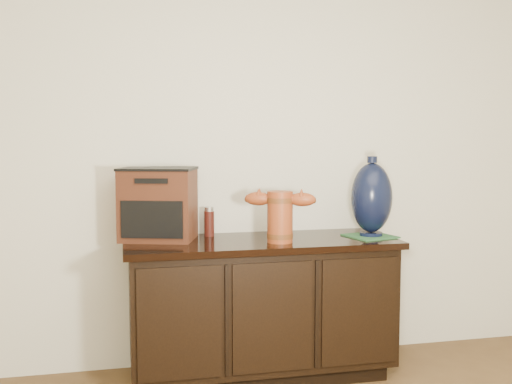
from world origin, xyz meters
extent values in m
plane|color=beige|center=(0.00, 2.50, 1.30)|extent=(4.50, 0.00, 4.50)
cube|color=black|center=(0.00, 2.23, 0.04)|extent=(1.29, 0.45, 0.08)
cube|color=black|center=(0.00, 2.23, 0.40)|extent=(1.40, 0.50, 0.64)
cube|color=black|center=(0.00, 2.23, 0.74)|extent=(1.46, 0.56, 0.03)
cube|color=black|center=(-0.47, 1.97, 0.40)|extent=(0.41, 0.01, 0.56)
cube|color=black|center=(0.00, 1.97, 0.40)|extent=(0.41, 0.01, 0.56)
cube|color=black|center=(0.47, 1.97, 0.40)|extent=(0.41, 0.01, 0.56)
cylinder|color=#9B431C|center=(0.08, 2.12, 0.89)|extent=(0.18, 0.18, 0.27)
cylinder|color=#39190B|center=(0.08, 2.12, 0.79)|extent=(0.18, 0.18, 0.03)
cylinder|color=#39190B|center=(0.08, 2.12, 0.98)|extent=(0.18, 0.18, 0.03)
ellipsoid|color=#9B431C|center=(-0.03, 2.17, 0.98)|extent=(0.16, 0.12, 0.07)
ellipsoid|color=#9B431C|center=(0.18, 2.08, 0.98)|extent=(0.16, 0.12, 0.07)
cube|color=#431E10|center=(-0.54, 2.35, 0.94)|extent=(0.45, 0.40, 0.38)
cube|color=black|center=(-0.58, 2.21, 0.88)|extent=(0.31, 0.10, 0.19)
cube|color=black|center=(-0.54, 2.35, 1.14)|extent=(0.46, 0.41, 0.01)
cube|color=#295B30|center=(0.61, 2.18, 0.76)|extent=(0.29, 0.29, 0.01)
cylinder|color=black|center=(0.62, 2.18, 0.77)|extent=(0.13, 0.13, 0.02)
ellipsoid|color=black|center=(0.62, 2.18, 0.97)|extent=(0.28, 0.28, 0.38)
cylinder|color=black|center=(0.62, 2.18, 1.18)|extent=(0.05, 0.05, 0.04)
cylinder|color=#5D190F|center=(-0.26, 2.40, 0.83)|extent=(0.06, 0.06, 0.14)
cylinder|color=silver|center=(-0.26, 2.40, 0.91)|extent=(0.05, 0.05, 0.02)
camera|label=1|loc=(-0.73, -0.88, 1.30)|focal=42.00mm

